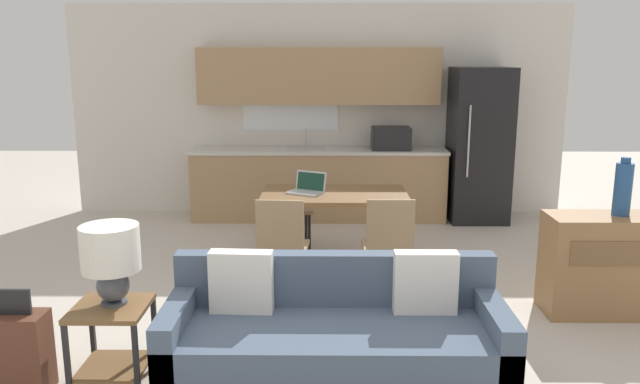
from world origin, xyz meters
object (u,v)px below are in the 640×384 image
(vase, at_px, (623,188))
(refrigerator, at_px, (479,145))
(table_lamp, at_px, (111,255))
(dining_chair_far_left, at_px, (291,201))
(laptop, at_px, (308,188))
(couch, at_px, (335,336))
(credenza, at_px, (609,265))
(dining_table, at_px, (334,200))
(side_table, at_px, (112,332))
(suitcase, at_px, (18,352))
(dining_chair_near_right, at_px, (388,242))
(dining_chair_near_left, at_px, (282,243))

(vase, bearing_deg, refrigerator, 98.19)
(table_lamp, height_order, dining_chair_far_left, table_lamp)
(table_lamp, relative_size, laptop, 1.27)
(couch, distance_m, credenza, 2.51)
(vase, bearing_deg, dining_table, 154.35)
(credenza, xyz_separation_m, dining_chair_far_left, (-2.66, 1.84, 0.08))
(credenza, bearing_deg, refrigerator, 97.09)
(side_table, height_order, suitcase, suitcase)
(table_lamp, distance_m, dining_chair_near_right, 2.38)
(laptop, distance_m, suitcase, 2.99)
(dining_table, height_order, dining_chair_near_left, dining_chair_near_left)
(vase, bearing_deg, dining_chair_near_right, 170.64)
(side_table, relative_size, vase, 1.13)
(side_table, distance_m, suitcase, 0.57)
(vase, xyz_separation_m, dining_chair_near_left, (-2.71, 0.27, -0.54))
(dining_chair_near_left, relative_size, suitcase, 1.33)
(credenza, height_order, dining_chair_near_left, dining_chair_near_left)
(credenza, height_order, dining_chair_far_left, dining_chair_far_left)
(side_table, distance_m, dining_chair_near_right, 2.39)
(credenza, bearing_deg, laptop, 155.52)
(dining_chair_far_left, bearing_deg, laptop, -82.12)
(couch, height_order, side_table, couch)
(couch, distance_m, vase, 2.66)
(dining_chair_far_left, height_order, dining_chair_near_right, same)
(dining_chair_near_left, relative_size, dining_chair_near_right, 1.00)
(credenza, bearing_deg, dining_chair_near_right, 169.63)
(refrigerator, height_order, laptop, refrigerator)
(refrigerator, height_order, suitcase, refrigerator)
(side_table, height_order, laptop, laptop)
(couch, relative_size, dining_chair_near_right, 2.32)
(table_lamp, distance_m, dining_chair_far_left, 3.13)
(refrigerator, xyz_separation_m, suitcase, (-3.81, -4.23, -0.69))
(dining_table, distance_m, suitcase, 3.12)
(dining_chair_far_left, relative_size, suitcase, 1.33)
(dining_table, relative_size, dining_chair_near_right, 1.57)
(dining_table, relative_size, suitcase, 2.09)
(laptop, bearing_deg, dining_chair_near_left, -76.52)
(vase, bearing_deg, couch, -152.35)
(dining_chair_near_left, height_order, laptop, laptop)
(couch, height_order, suitcase, couch)
(dining_chair_near_left, xyz_separation_m, laptop, (0.20, 0.83, 0.31))
(side_table, height_order, credenza, credenza)
(credenza, bearing_deg, table_lamp, -162.78)
(side_table, xyz_separation_m, dining_chair_far_left, (0.97, 3.00, 0.14))
(credenza, height_order, laptop, laptop)
(refrigerator, height_order, dining_table, refrigerator)
(dining_chair_far_left, bearing_deg, couch, -89.44)
(refrigerator, distance_m, vase, 2.97)
(laptop, bearing_deg, refrigerator, 68.33)
(couch, bearing_deg, credenza, 27.77)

